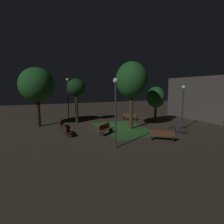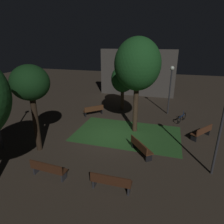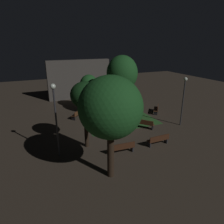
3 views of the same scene
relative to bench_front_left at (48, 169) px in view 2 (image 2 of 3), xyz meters
The scene contains 14 objects.
ground_plane 5.29m from the bench_front_left, 72.58° to the left, with size 60.00×60.00×0.00m, color #3D3328.
grass_lawn 6.33m from the bench_front_left, 65.42° to the left, with size 7.40×4.48×0.01m, color #2D6028.
bench_front_left is the anchor object (origin of this frame).
bench_back_row 3.15m from the bench_front_left, ahead, with size 1.81×0.50×0.88m.
bench_front_right 5.15m from the bench_front_left, 40.02° to the left, with size 1.50×1.71×0.88m.
bench_corner 8.62m from the bench_front_left, 97.09° to the left, with size 1.62×1.61×0.88m.
bench_path_side 10.05m from the bench_front_left, 40.43° to the left, with size 1.48×1.71×0.88m.
tree_right_canopy 11.21m from the bench_front_left, 84.75° to the left, with size 2.14×2.14×4.20m.
tree_back_left 4.61m from the bench_front_left, 134.38° to the left, with size 2.10×2.10×5.11m.
tree_tall_center 8.28m from the bench_front_left, 64.40° to the left, with size 3.08×3.08×6.57m.
lamp_post_path_center 12.28m from the bench_front_left, 63.82° to the left, with size 0.36×0.36×4.30m.
lamp_post_plaza_west 8.50m from the bench_front_left, 18.52° to the left, with size 0.36×0.36×4.71m.
bicycle 11.23m from the bench_front_left, 54.93° to the left, with size 0.75×1.53×0.93m.
building_wall_backdrop 16.84m from the bench_front_left, 85.17° to the left, with size 8.88×0.80×5.43m, color #4C4742.
Camera 2 is at (3.57, -11.60, 6.21)m, focal length 30.99 mm.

